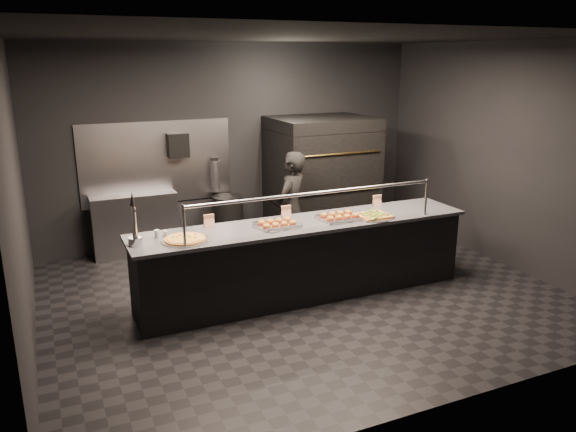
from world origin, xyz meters
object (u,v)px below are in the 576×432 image
(round_pizza, at_px, (185,239))
(slider_tray_b, at_px, (340,216))
(slider_tray_a, at_px, (277,224))
(prep_shelf, at_px, (135,225))
(trash_bin, at_px, (228,220))
(worker, at_px, (291,209))
(beer_tap, at_px, (135,230))
(fire_extinguisher, at_px, (215,175))
(pizza_oven, at_px, (321,179))
(towel_dispenser, at_px, (178,145))
(service_counter, at_px, (304,259))
(square_pizza, at_px, (373,216))

(round_pizza, xyz_separation_m, slider_tray_b, (1.89, 0.05, 0.02))
(slider_tray_a, bearing_deg, prep_shelf, 117.99)
(slider_tray_b, height_order, trash_bin, slider_tray_b)
(slider_tray_b, relative_size, worker, 0.35)
(beer_tap, relative_size, worker, 0.36)
(fire_extinguisher, bearing_deg, slider_tray_b, -71.99)
(pizza_oven, bearing_deg, round_pizza, -142.99)
(towel_dispenser, bearing_deg, pizza_oven, -13.14)
(service_counter, bearing_deg, prep_shelf, 124.59)
(prep_shelf, xyz_separation_m, round_pizza, (0.15, -2.42, 0.49))
(towel_dispenser, bearing_deg, slider_tray_b, -61.09)
(fire_extinguisher, xyz_separation_m, beer_tap, (-1.60, -2.43, 0.02))
(prep_shelf, height_order, worker, worker)
(slider_tray_b, bearing_deg, fire_extinguisher, 108.01)
(square_pizza, bearing_deg, pizza_oven, 80.31)
(pizza_oven, relative_size, fire_extinguisher, 3.78)
(beer_tap, bearing_deg, service_counter, 0.85)
(towel_dispenser, distance_m, fire_extinguisher, 0.74)
(trash_bin, height_order, worker, worker)
(pizza_oven, relative_size, prep_shelf, 1.59)
(prep_shelf, relative_size, square_pizza, 2.48)
(slider_tray_a, distance_m, trash_bin, 2.29)
(square_pizza, relative_size, trash_bin, 0.64)
(towel_dispenser, height_order, worker, towel_dispenser)
(slider_tray_b, xyz_separation_m, worker, (-0.15, 1.06, -0.16))
(trash_bin, xyz_separation_m, worker, (0.52, -1.18, 0.41))
(pizza_oven, distance_m, slider_tray_a, 2.47)
(pizza_oven, relative_size, trash_bin, 2.52)
(round_pizza, bearing_deg, towel_dispenser, 77.53)
(prep_shelf, distance_m, beer_tap, 2.46)
(prep_shelf, bearing_deg, worker, -34.54)
(round_pizza, bearing_deg, square_pizza, -1.31)
(towel_dispenser, distance_m, trash_bin, 1.36)
(pizza_oven, xyz_separation_m, beer_tap, (-3.15, -1.93, 0.12))
(towel_dispenser, relative_size, worker, 0.22)
(pizza_oven, distance_m, towel_dispenser, 2.23)
(slider_tray_b, bearing_deg, slider_tray_a, 178.12)
(fire_extinguisher, bearing_deg, prep_shelf, -176.34)
(pizza_oven, height_order, towel_dispenser, pizza_oven)
(pizza_oven, bearing_deg, beer_tap, -148.52)
(slider_tray_a, bearing_deg, trash_bin, 86.74)
(towel_dispenser, relative_size, trash_bin, 0.46)
(service_counter, height_order, pizza_oven, pizza_oven)
(round_pizza, height_order, slider_tray_b, slider_tray_b)
(prep_shelf, bearing_deg, fire_extinguisher, 3.66)
(slider_tray_a, height_order, square_pizza, slider_tray_a)
(round_pizza, bearing_deg, beer_tap, 172.24)
(prep_shelf, height_order, trash_bin, prep_shelf)
(towel_dispenser, distance_m, beer_tap, 2.68)
(beer_tap, bearing_deg, slider_tray_a, 0.38)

